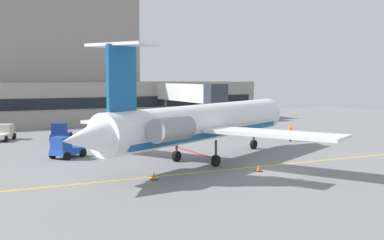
{
  "coord_description": "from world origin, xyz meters",
  "views": [
    {
      "loc": [
        -22.34,
        -31.01,
        7.25
      ],
      "look_at": [
        -0.82,
        12.01,
        3.0
      ],
      "focal_mm": 46.92,
      "sensor_mm": 36.0,
      "label": 1
    }
  ],
  "objects": [
    {
      "name": "belt_loader",
      "position": [
        -10.63,
        25.13,
        0.93
      ],
      "size": [
        3.0,
        3.46,
        2.06
      ],
      "color": "#19389E",
      "rests_on": "ground"
    },
    {
      "name": "jet_bridge_west",
      "position": [
        7.93,
        30.26,
        4.87
      ],
      "size": [
        2.4,
        18.04,
        6.25
      ],
      "color": "silver",
      "rests_on": "ground"
    },
    {
      "name": "marshaller",
      "position": [
        12.16,
        13.54,
        1.0
      ],
      "size": [
        0.4,
        0.8,
        1.97
      ],
      "color": "#191E33",
      "rests_on": "ground"
    },
    {
      "name": "ground",
      "position": [
        -0.0,
        0.0,
        -0.05
      ],
      "size": [
        120.0,
        120.0,
        0.11
      ],
      "color": "slate"
    },
    {
      "name": "terminal_building",
      "position": [
        -4.95,
        47.09,
        7.43
      ],
      "size": [
        55.16,
        12.95,
        19.78
      ],
      "color": "gray",
      "rests_on": "ground"
    },
    {
      "name": "regional_jet",
      "position": [
        -3.18,
        5.75,
        3.35
      ],
      "size": [
        27.49,
        22.97,
        9.42
      ],
      "color": "white",
      "rests_on": "ground"
    },
    {
      "name": "baggage_tug",
      "position": [
        -16.26,
        28.74,
        0.83
      ],
      "size": [
        3.3,
        4.22,
        1.75
      ],
      "color": "silver",
      "rests_on": "ground"
    },
    {
      "name": "safety_cone_bravo",
      "position": [
        -1.0,
        0.34,
        0.25
      ],
      "size": [
        0.47,
        0.47,
        0.55
      ],
      "color": "orange",
      "rests_on": "ground"
    },
    {
      "name": "pushback_tractor",
      "position": [
        -12.75,
        13.08,
        0.88
      ],
      "size": [
        3.36,
        3.14,
        1.94
      ],
      "color": "#1E4CB2",
      "rests_on": "ground"
    },
    {
      "name": "safety_cone_alpha",
      "position": [
        -9.26,
        1.11,
        0.25
      ],
      "size": [
        0.47,
        0.47,
        0.55
      ],
      "color": "orange",
      "rests_on": "ground"
    }
  ]
}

